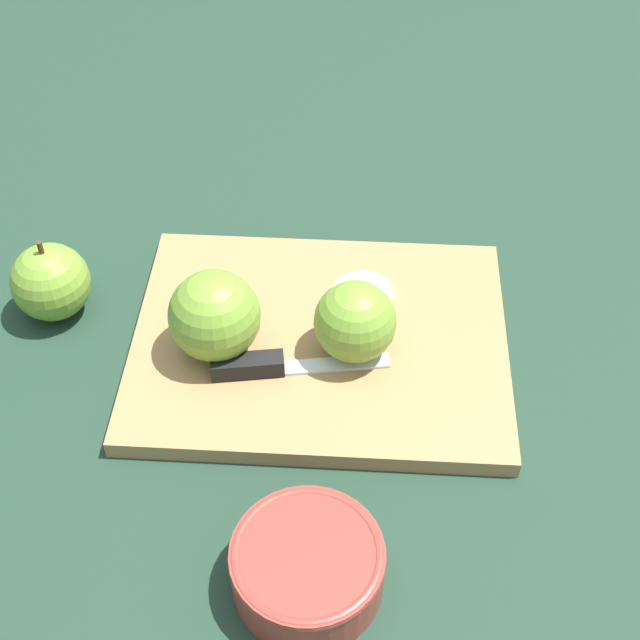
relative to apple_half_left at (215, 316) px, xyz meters
The scene contains 8 objects.
ground_plane 0.11m from the apple_half_left, ahead, with size 4.00×4.00×0.00m, color #1E3828.
cutting_board 0.10m from the apple_half_left, ahead, with size 0.37×0.30×0.02m.
apple_half_left is the anchor object (origin of this frame).
apple_half_right 0.12m from the apple_half_left, ahead, with size 0.07×0.07×0.07m.
knife 0.06m from the apple_half_left, 39.20° to the right, with size 0.15×0.02×0.02m.
apple_slice 0.15m from the apple_half_left, 22.39° to the left, with size 0.06×0.06×0.00m.
apple_whole 0.17m from the apple_half_left, 153.42° to the left, with size 0.07×0.07×0.08m.
bowl 0.23m from the apple_half_left, 74.25° to the right, with size 0.11×0.11×0.04m.
Camera 1 is at (-0.04, -0.54, 0.60)m, focal length 50.00 mm.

